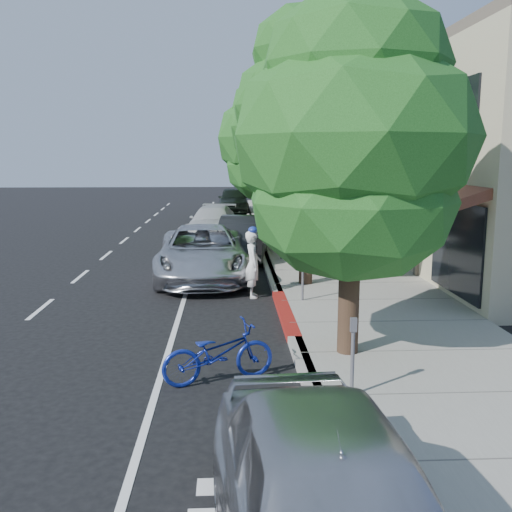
{
  "coord_description": "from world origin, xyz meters",
  "views": [
    {
      "loc": [
        -1.38,
        -12.4,
        3.88
      ],
      "look_at": [
        -0.67,
        1.92,
        1.35
      ],
      "focal_mm": 40.0,
      "sensor_mm": 36.0,
      "label": 1
    }
  ],
  "objects": [
    {
      "name": "storefront_building",
      "position": [
        9.6,
        18.0,
        3.5
      ],
      "size": [
        10.0,
        36.0,
        7.0
      ],
      "primitive_type": "cube",
      "color": "#B9B28F",
      "rests_on": "ground"
    },
    {
      "name": "pedestrian",
      "position": [
        3.99,
        6.57,
        0.99
      ],
      "size": [
        0.86,
        0.69,
        1.68
      ],
      "primitive_type": "imported",
      "rotation": [
        0.0,
        0.0,
        3.21
      ],
      "color": "black",
      "rests_on": "sidewalk"
    },
    {
      "name": "bicycle",
      "position": [
        -1.56,
        -3.0,
        0.52
      ],
      "size": [
        2.11,
        1.28,
        1.05
      ],
      "primitive_type": "imported",
      "rotation": [
        0.0,
        0.0,
        1.89
      ],
      "color": "navy",
      "rests_on": "ground"
    },
    {
      "name": "silver_suv",
      "position": [
        -2.2,
        5.5,
        0.84
      ],
      "size": [
        2.99,
        6.13,
        1.68
      ],
      "primitive_type": "imported",
      "rotation": [
        0.0,
        0.0,
        0.03
      ],
      "color": "silver",
      "rests_on": "ground"
    },
    {
      "name": "ground",
      "position": [
        0.0,
        0.0,
        0.0
      ],
      "size": [
        120.0,
        120.0,
        0.0
      ],
      "primitive_type": "plane",
      "color": "black",
      "rests_on": "ground"
    },
    {
      "name": "white_pickup",
      "position": [
        -2.12,
        15.0,
        0.73
      ],
      "size": [
        2.67,
        5.27,
        1.47
      ],
      "primitive_type": "imported",
      "rotation": [
        0.0,
        0.0,
        -0.13
      ],
      "color": "silver",
      "rests_on": "ground"
    },
    {
      "name": "cyclist",
      "position": [
        -0.7,
        3.0,
        0.93
      ],
      "size": [
        0.47,
        0.69,
        1.86
      ],
      "primitive_type": "imported",
      "rotation": [
        0.0,
        0.0,
        1.6
      ],
      "color": "white",
      "rests_on": "ground"
    },
    {
      "name": "street_tree_1",
      "position": [
        0.9,
        4.0,
        5.09
      ],
      "size": [
        4.35,
        4.35,
        8.04
      ],
      "color": "black",
      "rests_on": "ground"
    },
    {
      "name": "street_tree_3",
      "position": [
        0.9,
        16.0,
        4.63
      ],
      "size": [
        5.73,
        5.73,
        7.83
      ],
      "color": "black",
      "rests_on": "ground"
    },
    {
      "name": "curb",
      "position": [
        0.0,
        8.0,
        0.07
      ],
      "size": [
        0.3,
        56.0,
        0.15
      ],
      "primitive_type": "cube",
      "color": "#9E998E",
      "rests_on": "ground"
    },
    {
      "name": "street_tree_5",
      "position": [
        0.9,
        28.0,
        4.48
      ],
      "size": [
        4.53,
        4.53,
        7.29
      ],
      "color": "black",
      "rests_on": "ground"
    },
    {
      "name": "street_tree_2",
      "position": [
        0.9,
        10.0,
        4.84
      ],
      "size": [
        4.47,
        4.47,
        7.75
      ],
      "color": "black",
      "rests_on": "ground"
    },
    {
      "name": "dark_suv_far",
      "position": [
        -0.99,
        26.97,
        0.87
      ],
      "size": [
        2.1,
        5.13,
        1.74
      ],
      "primitive_type": "imported",
      "rotation": [
        0.0,
        0.0,
        -0.01
      ],
      "color": "black",
      "rests_on": "ground"
    },
    {
      "name": "dark_sedan",
      "position": [
        -0.83,
        9.0,
        0.81
      ],
      "size": [
        2.25,
        5.05,
        1.61
      ],
      "primitive_type": "imported",
      "rotation": [
        0.0,
        0.0,
        -0.11
      ],
      "color": "black",
      "rests_on": "ground"
    },
    {
      "name": "street_tree_0",
      "position": [
        0.9,
        -2.0,
        4.12
      ],
      "size": [
        4.51,
        4.51,
        6.8
      ],
      "color": "black",
      "rests_on": "ground"
    },
    {
      "name": "curb_red_segment",
      "position": [
        0.0,
        1.0,
        0.07
      ],
      "size": [
        0.32,
        4.0,
        0.15
      ],
      "primitive_type": "cube",
      "color": "maroon",
      "rests_on": "ground"
    },
    {
      "name": "sidewalk",
      "position": [
        2.3,
        8.0,
        0.07
      ],
      "size": [
        4.6,
        56.0,
        0.15
      ],
      "primitive_type": "cube",
      "color": "gray",
      "rests_on": "ground"
    },
    {
      "name": "street_tree_4",
      "position": [
        0.9,
        22.0,
        4.62
      ],
      "size": [
        4.54,
        4.54,
        7.48
      ],
      "color": "black",
      "rests_on": "ground"
    }
  ]
}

